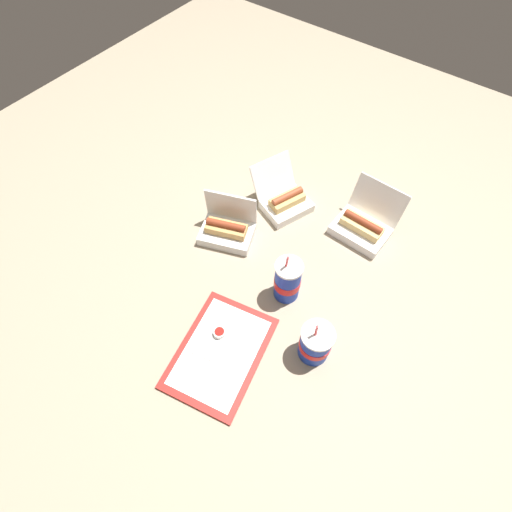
# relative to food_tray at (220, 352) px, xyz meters

# --- Properties ---
(ground_plane) EXTENTS (3.20, 3.20, 0.00)m
(ground_plane) POSITION_rel_food_tray_xyz_m (-0.35, -0.08, -0.01)
(ground_plane) COLOR gray
(food_tray) EXTENTS (0.42, 0.33, 0.01)m
(food_tray) POSITION_rel_food_tray_xyz_m (0.00, 0.00, 0.00)
(food_tray) COLOR red
(food_tray) RESTS_ON ground_plane
(ketchup_cup) EXTENTS (0.04, 0.04, 0.02)m
(ketchup_cup) POSITION_rel_food_tray_xyz_m (-0.05, -0.04, 0.02)
(ketchup_cup) COLOR white
(ketchup_cup) RESTS_ON food_tray
(napkin_stack) EXTENTS (0.12, 0.12, 0.00)m
(napkin_stack) POSITION_rel_food_tray_xyz_m (-0.00, -0.04, 0.01)
(napkin_stack) COLOR white
(napkin_stack) RESTS_ON food_tray
(plastic_fork) EXTENTS (0.10, 0.06, 0.00)m
(plastic_fork) POSITION_rel_food_tray_xyz_m (-0.06, 0.06, 0.01)
(plastic_fork) COLOR white
(plastic_fork) RESTS_ON food_tray
(clamshell_hotdog_right) EXTENTS (0.24, 0.26, 0.17)m
(clamshell_hotdog_right) POSITION_rel_food_tray_xyz_m (-0.64, -0.18, 0.03)
(clamshell_hotdog_right) COLOR white
(clamshell_hotdog_right) RESTS_ON ground_plane
(clamshell_hotdog_front) EXTENTS (0.21, 0.21, 0.18)m
(clamshell_hotdog_front) POSITION_rel_food_tray_xyz_m (-0.71, 0.13, 0.03)
(clamshell_hotdog_front) COLOR white
(clamshell_hotdog_front) RESTS_ON ground_plane
(clamshell_hotdog_corner) EXTENTS (0.20, 0.24, 0.17)m
(clamshell_hotdog_corner) POSITION_rel_food_tray_xyz_m (-0.38, -0.28, 0.03)
(clamshell_hotdog_corner) COLOR white
(clamshell_hotdog_corner) RESTS_ON ground_plane
(soda_cup_right) EXTENTS (0.09, 0.09, 0.24)m
(soda_cup_right) POSITION_rel_food_tray_xyz_m (-0.31, 0.05, 0.08)
(soda_cup_right) COLOR #1938B7
(soda_cup_right) RESTS_ON ground_plane
(soda_cup_front) EXTENTS (0.10, 0.10, 0.21)m
(soda_cup_front) POSITION_rel_food_tray_xyz_m (-0.18, 0.24, 0.07)
(soda_cup_front) COLOR #1938B7
(soda_cup_front) RESTS_ON ground_plane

